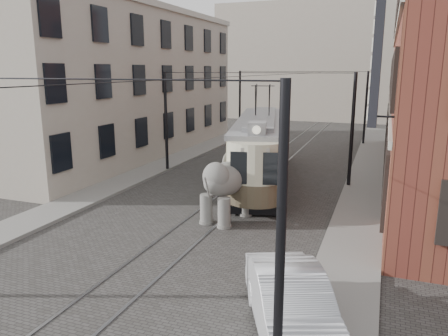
% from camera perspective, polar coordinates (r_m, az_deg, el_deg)
% --- Properties ---
extents(ground, '(120.00, 120.00, 0.00)m').
position_cam_1_polar(ground, '(19.26, -1.08, -5.62)').
color(ground, '#3F3C3A').
extents(tram_rails, '(1.54, 80.00, 0.02)m').
position_cam_1_polar(tram_rails, '(19.26, -1.08, -5.59)').
color(tram_rails, slate).
rests_on(tram_rails, ground).
extents(sidewalk_right, '(2.00, 60.00, 0.15)m').
position_cam_1_polar(sidewalk_right, '(18.03, 17.10, -7.28)').
color(sidewalk_right, slate).
rests_on(sidewalk_right, ground).
extents(sidewalk_left, '(2.00, 60.00, 0.15)m').
position_cam_1_polar(sidewalk_left, '(22.36, -16.78, -3.34)').
color(sidewalk_left, slate).
rests_on(sidewalk_left, ground).
extents(stucco_building, '(7.00, 24.00, 10.00)m').
position_cam_1_polar(stucco_building, '(32.30, -13.01, 10.62)').
color(stucco_building, '#9E9383').
rests_on(stucco_building, ground).
extents(distant_block, '(28.00, 10.00, 14.00)m').
position_cam_1_polar(distant_block, '(57.37, 14.20, 13.44)').
color(distant_block, '#9E9383').
rests_on(distant_block, ground).
extents(catenary, '(11.00, 30.20, 6.00)m').
position_cam_1_polar(catenary, '(23.25, 2.99, 5.19)').
color(catenary, black).
rests_on(catenary, ground).
extents(tram, '(5.80, 13.62, 5.30)m').
position_cam_1_polar(tram, '(24.28, 5.05, 4.65)').
color(tram, beige).
rests_on(tram, ground).
extents(elephant, '(3.32, 4.83, 2.70)m').
position_cam_1_polar(elephant, '(17.76, 0.34, -2.67)').
color(elephant, '#62605A').
rests_on(elephant, ground).
extents(parked_car, '(3.45, 4.94, 1.54)m').
position_cam_1_polar(parked_car, '(10.60, 8.98, -17.62)').
color(parked_car, '#B9BABF').
rests_on(parked_car, ground).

